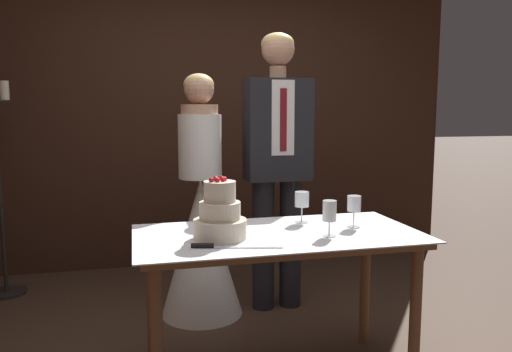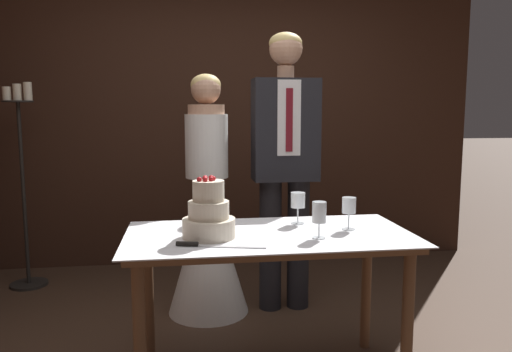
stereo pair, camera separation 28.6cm
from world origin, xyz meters
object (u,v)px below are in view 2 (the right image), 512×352
cake_table (269,252)px  cake_knife (203,245)px  wine_glass_far (319,214)px  bride (208,228)px  candle_stand (23,186)px  wine_glass_middle (298,202)px  wine_glass_near (349,207)px  groom (285,155)px  tiered_cake (209,215)px

cake_table → cake_knife: 0.40m
wine_glass_far → bride: bride is taller
candle_stand → bride: bearing=-27.3°
wine_glass_middle → bride: size_ratio=0.11×
wine_glass_near → bride: 1.15m
cake_knife → candle_stand: bearing=139.3°
wine_glass_far → wine_glass_near: bearing=36.7°
wine_glass_middle → wine_glass_far: wine_glass_far is taller
cake_table → wine_glass_middle: (0.19, 0.19, 0.21)m
cake_table → wine_glass_near: size_ratio=8.46×
bride → groom: size_ratio=0.85×
cake_table → wine_glass_middle: size_ratio=8.32×
groom → candle_stand: size_ratio=1.19×
wine_glass_near → groom: bearing=99.6°
cake_table → wine_glass_near: wine_glass_near is taller
wine_glass_near → tiered_cake: bearing=-175.4°
cake_table → bride: 0.95m
wine_glass_near → candle_stand: size_ratio=0.11×
wine_glass_near → wine_glass_far: size_ratio=0.95×
cake_knife → wine_glass_middle: bearing=50.2°
tiered_cake → candle_stand: bearing=128.9°
tiered_cake → wine_glass_far: bearing=-9.7°
wine_glass_near → groom: (-0.15, 0.89, 0.18)m
cake_table → wine_glass_far: wine_glass_far is taller
cake_knife → wine_glass_near: wine_glass_near is taller
cake_knife → bride: bride is taller
wine_glass_near → wine_glass_middle: wine_glass_middle is taller
cake_table → cake_knife: cake_knife is taller
cake_table → candle_stand: (-1.63, 1.62, 0.12)m
cake_table → wine_glass_far: size_ratio=8.00×
wine_glass_far → tiered_cake: bearing=170.3°
cake_table → wine_glass_middle: wine_glass_middle is taller
tiered_cake → bride: size_ratio=0.18×
wine_glass_near → wine_glass_middle: bearing=143.5°
tiered_cake → wine_glass_middle: 0.53m
cake_table → tiered_cake: tiered_cake is taller
cake_table → bride: (-0.26, 0.91, -0.09)m
tiered_cake → wine_glass_near: (0.71, 0.06, 0.01)m
cake_table → bride: size_ratio=0.88×
wine_glass_middle → bride: bride is taller
cake_knife → wine_glass_middle: (0.52, 0.38, 0.11)m
wine_glass_far → bride: 1.18m
cake_table → groom: groom is taller
cake_table → wine_glass_near: bearing=2.6°
cake_knife → wine_glass_middle: size_ratio=2.36×
tiered_cake → bride: bride is taller
cake_knife → groom: bearing=75.6°
wine_glass_near → candle_stand: bearing=142.0°
cake_table → groom: 1.02m
cake_table → cake_knife: size_ratio=3.53×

